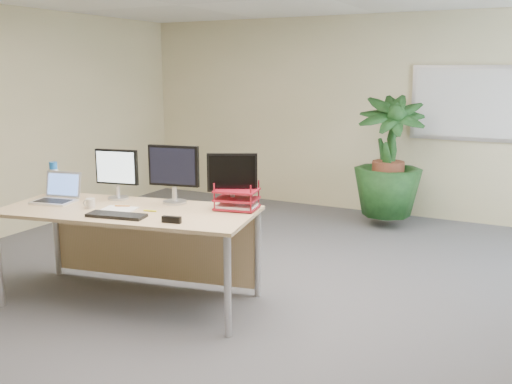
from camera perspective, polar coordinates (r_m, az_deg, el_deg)
The scene contains 17 objects.
floor at distance 4.75m, azimuth -3.01°, elevation -12.29°, with size 8.00×8.00×0.00m, color #4C4B51.
back_wall at distance 8.06m, azimuth 11.43°, elevation 7.51°, with size 7.00×0.04×2.70m, color #C4BD8B.
whiteboard at distance 7.77m, azimuth 20.04°, elevation 8.34°, with size 1.30×0.04×0.95m.
desk at distance 5.04m, azimuth -11.92°, elevation -3.32°, with size 2.27×1.28×0.82m.
floor_plant at distance 7.35m, azimuth 13.07°, elevation 2.30°, with size 0.84×0.84×1.50m, color #123214.
monitor_left at distance 5.24m, azimuth -13.75°, elevation 2.07°, with size 0.40×0.18×0.45m.
monitor_right at distance 4.97m, azimuth -8.23°, elevation 2.15°, with size 0.46×0.21×0.51m.
monitor_dark at distance 4.76m, azimuth -2.39°, elevation 1.52°, with size 0.39×0.22×0.47m.
laptop at distance 5.35m, azimuth -19.22°, elevation -0.23°, with size 0.40×0.37×0.25m.
keyboard at distance 4.65m, azimuth -13.78°, elevation -2.28°, with size 0.48×0.16×0.03m, color black.
coffee_mug at distance 5.00m, azimuth -16.24°, elevation -1.09°, with size 0.11×0.07×0.08m.
spiral_notebook at distance 4.88m, azimuth -13.55°, elevation -1.70°, with size 0.27×0.21×0.01m, color white.
orange_pen at distance 4.94m, azimuth -13.22°, elevation -1.37°, with size 0.01×0.01×0.13m, color orange.
yellow_highlighter at distance 4.77m, azimuth -10.55°, elevation -1.86°, with size 0.01×0.01×0.11m, color yellow.
water_bottle at distance 5.65m, azimuth -19.53°, elevation 1.25°, with size 0.08×0.08×0.31m.
letter_tray at distance 4.76m, azimuth -1.94°, elevation -0.87°, with size 0.39×0.32×0.16m.
stapler at distance 4.39m, azimuth -8.44°, elevation -2.75°, with size 0.15×0.04×0.05m, color black.
Camera 1 is at (2.19, -3.73, 1.96)m, focal length 40.00 mm.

